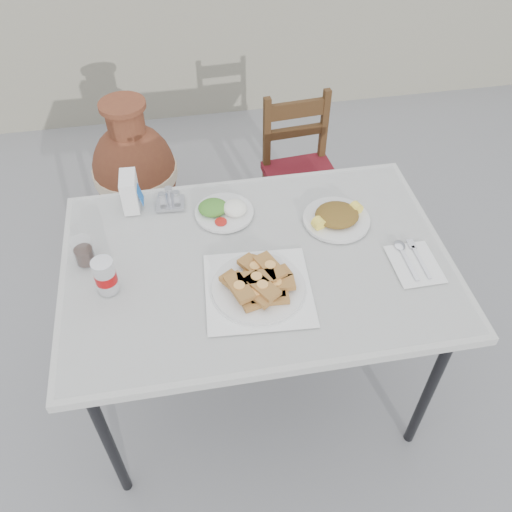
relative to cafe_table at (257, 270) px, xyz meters
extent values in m
plane|color=slate|center=(-0.18, 0.01, -0.79)|extent=(80.00, 80.00, 0.00)
cylinder|color=black|center=(-0.61, -0.38, -0.39)|extent=(0.04, 0.04, 0.79)
cylinder|color=black|center=(0.60, -0.38, -0.39)|extent=(0.04, 0.04, 0.79)
cylinder|color=black|center=(-0.60, 0.38, -0.39)|extent=(0.04, 0.04, 0.79)
cylinder|color=black|center=(0.61, 0.38, -0.39)|extent=(0.04, 0.04, 0.79)
cube|color=white|center=(0.00, 0.00, 0.04)|extent=(1.39, 0.95, 0.03)
cube|color=white|center=(0.00, 0.00, 0.06)|extent=(1.35, 0.90, 0.01)
cube|color=white|center=(-0.02, -0.14, 0.06)|extent=(0.39, 0.39, 0.00)
cylinder|color=silver|center=(-0.02, -0.14, 0.07)|extent=(0.32, 0.32, 0.02)
cylinder|color=silver|center=(-0.02, -0.14, 0.07)|extent=(0.33, 0.33, 0.01)
cylinder|color=silver|center=(-0.08, 0.26, 0.07)|extent=(0.23, 0.23, 0.01)
ellipsoid|color=white|center=(-0.04, 0.25, 0.09)|extent=(0.09, 0.09, 0.05)
ellipsoid|color=#337220|center=(-0.12, 0.27, 0.09)|extent=(0.11, 0.10, 0.05)
cylinder|color=#B51813|center=(-0.10, 0.20, 0.08)|extent=(0.05, 0.05, 0.01)
cylinder|color=silver|center=(0.34, 0.15, 0.07)|extent=(0.26, 0.26, 0.01)
ellipsoid|color=#206118|center=(0.34, 0.15, 0.09)|extent=(0.17, 0.15, 0.05)
cylinder|color=#FFE045|center=(0.25, 0.11, 0.09)|extent=(0.06, 0.05, 0.05)
cylinder|color=#FFE045|center=(0.42, 0.17, 0.09)|extent=(0.06, 0.05, 0.05)
cylinder|color=silver|center=(-0.52, -0.05, 0.13)|extent=(0.07, 0.07, 0.13)
cylinder|color=#B60D0F|center=(-0.52, -0.05, 0.12)|extent=(0.07, 0.07, 0.04)
cylinder|color=silver|center=(-0.52, -0.05, 0.19)|extent=(0.07, 0.07, 0.00)
cylinder|color=white|center=(-0.60, 0.10, 0.11)|extent=(0.07, 0.07, 0.10)
cylinder|color=black|center=(-0.60, 0.10, 0.09)|extent=(0.06, 0.06, 0.06)
cube|color=white|center=(-0.43, 0.37, 0.13)|extent=(0.06, 0.12, 0.14)
cube|color=blue|center=(-0.40, 0.37, 0.12)|extent=(0.02, 0.06, 0.08)
cube|color=silver|center=(-0.28, 0.35, 0.07)|extent=(0.12, 0.10, 0.01)
cylinder|color=white|center=(-0.31, 0.33, 0.11)|extent=(0.03, 0.03, 0.07)
cylinder|color=white|center=(-0.26, 0.33, 0.11)|extent=(0.03, 0.03, 0.07)
cylinder|color=silver|center=(-0.28, 0.38, 0.10)|extent=(0.03, 0.03, 0.05)
cube|color=white|center=(0.55, -0.13, 0.06)|extent=(0.16, 0.21, 0.00)
cube|color=silver|center=(0.52, -0.13, 0.07)|extent=(0.01, 0.16, 0.00)
ellipsoid|color=silver|center=(0.52, -0.03, 0.07)|extent=(0.04, 0.05, 0.01)
cube|color=silver|center=(0.57, -0.13, 0.07)|extent=(0.01, 0.16, 0.00)
cube|color=silver|center=(0.57, -0.03, 0.07)|extent=(0.03, 0.05, 0.00)
cube|color=#3C2110|center=(0.28, 0.77, -0.58)|extent=(0.04, 0.04, 0.40)
cube|color=#3C2110|center=(0.60, 0.79, -0.58)|extent=(0.04, 0.04, 0.40)
cube|color=#3C2110|center=(0.25, 1.09, -0.58)|extent=(0.04, 0.04, 0.40)
cube|color=#3C2110|center=(0.57, 1.11, -0.58)|extent=(0.04, 0.04, 0.40)
cube|color=maroon|center=(0.43, 0.94, -0.36)|extent=(0.40, 0.40, 0.04)
cube|color=#3C2110|center=(0.25, 1.09, -0.16)|extent=(0.04, 0.04, 0.45)
cube|color=#3C2110|center=(0.57, 1.11, -0.16)|extent=(0.04, 0.04, 0.45)
cube|color=#3C2110|center=(0.41, 1.10, -0.03)|extent=(0.36, 0.06, 0.09)
cube|color=#3C2110|center=(0.41, 1.10, -0.16)|extent=(0.36, 0.06, 0.05)
cylinder|color=brown|center=(-0.47, 1.22, -0.74)|extent=(0.35, 0.35, 0.09)
ellipsoid|color=brown|center=(-0.47, 1.22, -0.40)|extent=(0.46, 0.46, 0.58)
cylinder|color=beige|center=(-0.47, 1.22, -0.40)|extent=(0.47, 0.47, 0.07)
cylinder|color=brown|center=(-0.47, 1.22, -0.08)|extent=(0.20, 0.20, 0.18)
cylinder|color=brown|center=(-0.47, 1.22, 0.02)|extent=(0.24, 0.24, 0.03)
cube|color=gray|center=(-0.18, 2.51, -0.19)|extent=(6.00, 0.25, 1.20)
camera|label=1|loc=(-0.24, -1.32, 1.46)|focal=38.00mm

